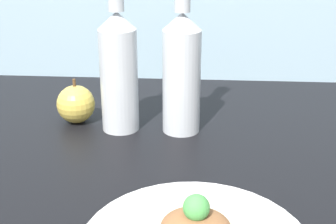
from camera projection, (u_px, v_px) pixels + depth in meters
ground_plane at (159, 193)px, 73.92cm from camera, size 180.00×110.00×4.00cm
cider_bottle_left at (119, 67)px, 87.62cm from camera, size 7.19×7.19×31.84cm
cider_bottle_right at (182, 69)px, 86.86cm from camera, size 7.19×7.19×31.84cm
apple at (76, 104)px, 93.94cm from camera, size 7.65×7.65×9.12cm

